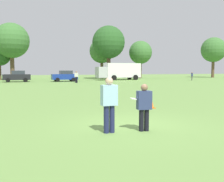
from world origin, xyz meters
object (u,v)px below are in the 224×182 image
(parked_car_mid_right, at_px, (65,76))
(frisbee, at_px, (134,99))
(box_truck, at_px, (119,71))
(player_defender, at_px, (144,105))
(bystander_sideline_watcher, at_px, (192,76))
(bystander_field_marshal, at_px, (76,76))
(traffic_cone, at_px, (152,104))
(player_thrower, at_px, (109,102))
(parked_car_center, at_px, (17,76))

(parked_car_mid_right, bearing_deg, frisbee, -95.76)
(frisbee, bearing_deg, box_truck, 69.39)
(player_defender, height_order, bystander_sideline_watcher, player_defender)
(bystander_field_marshal, bearing_deg, traffic_cone, -93.33)
(traffic_cone, distance_m, bystander_field_marshal, 26.20)
(player_thrower, relative_size, player_defender, 1.14)
(player_defender, height_order, traffic_cone, player_defender)
(player_defender, bearing_deg, traffic_cone, 58.69)
(parked_car_center, distance_m, bystander_sideline_watcher, 30.37)
(player_thrower, xyz_separation_m, bystander_sideline_watcher, (26.92, 31.62, -0.13))
(frisbee, relative_size, parked_car_center, 0.06)
(box_truck, xyz_separation_m, bystander_field_marshal, (-9.95, -7.97, -0.77))
(bystander_sideline_watcher, distance_m, bystander_field_marshal, 21.64)
(frisbee, xyz_separation_m, parked_car_center, (-3.92, 36.46, -0.14))
(parked_car_mid_right, bearing_deg, player_defender, -95.27)
(player_thrower, distance_m, bystander_sideline_watcher, 41.53)
(player_thrower, distance_m, traffic_cone, 5.72)
(player_thrower, xyz_separation_m, player_defender, (1.15, -0.16, -0.13))
(box_truck, bearing_deg, bystander_sideline_watcher, -29.89)
(parked_car_mid_right, relative_size, bystander_sideline_watcher, 2.77)
(player_defender, relative_size, bystander_field_marshal, 0.89)
(parked_car_center, relative_size, bystander_field_marshal, 2.44)
(box_truck, bearing_deg, player_thrower, -111.74)
(bystander_field_marshal, bearing_deg, box_truck, 38.67)
(traffic_cone, bearing_deg, parked_car_mid_right, 88.83)
(traffic_cone, distance_m, bystander_sideline_watcher, 35.87)
(box_truck, relative_size, bystander_sideline_watcher, 5.58)
(player_defender, xyz_separation_m, box_truck, (14.12, 38.47, 0.89))
(frisbee, bearing_deg, player_thrower, 178.56)
(player_defender, height_order, box_truck, box_truck)
(player_thrower, bearing_deg, bystander_field_marshal, 80.05)
(frisbee, relative_size, bystander_field_marshal, 0.16)
(player_thrower, xyz_separation_m, bystander_field_marshal, (5.32, 30.34, -0.01))
(bystander_sideline_watcher, bearing_deg, player_defender, -129.04)
(traffic_cone, xyz_separation_m, parked_car_center, (-6.86, 32.23, 0.69))
(bystander_field_marshal, bearing_deg, bystander_sideline_watcher, 3.38)
(player_thrower, bearing_deg, parked_car_mid_right, 82.87)
(frisbee, bearing_deg, traffic_cone, 55.10)
(player_defender, distance_m, parked_car_mid_right, 35.78)
(player_defender, xyz_separation_m, bystander_sideline_watcher, (25.77, 31.77, 0.00))
(player_thrower, bearing_deg, parked_car_center, 94.80)
(player_thrower, relative_size, bystander_field_marshal, 1.01)
(frisbee, relative_size, bystander_sideline_watcher, 0.18)
(parked_car_center, distance_m, bystander_field_marshal, 10.36)
(traffic_cone, bearing_deg, box_truck, 71.41)
(player_defender, bearing_deg, bystander_field_marshal, 82.22)
(parked_car_mid_right, xyz_separation_m, bystander_field_marshal, (0.88, -5.13, 0.06))
(box_truck, bearing_deg, parked_car_mid_right, -165.34)
(player_defender, distance_m, traffic_cone, 5.14)
(player_defender, xyz_separation_m, parked_car_center, (-4.21, 36.59, 0.06))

